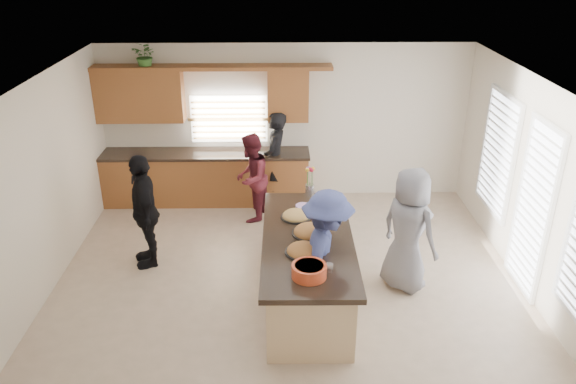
{
  "coord_description": "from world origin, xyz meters",
  "views": [
    {
      "loc": [
        -0.12,
        -6.64,
        4.45
      ],
      "look_at": [
        0.01,
        0.55,
        1.15
      ],
      "focal_mm": 35.0,
      "sensor_mm": 36.0,
      "label": 1
    }
  ],
  "objects_px": {
    "woman_left_front": "(145,211)",
    "woman_right_back": "(327,256)",
    "woman_right_front": "(409,230)",
    "salad_bowl": "(309,270)",
    "woman_left_back": "(275,159)",
    "woman_left_mid": "(251,178)",
    "island": "(307,271)"
  },
  "relations": [
    {
      "from": "salad_bowl",
      "to": "woman_left_back",
      "type": "relative_size",
      "value": 0.23
    },
    {
      "from": "island",
      "to": "woman_right_back",
      "type": "distance_m",
      "value": 0.56
    },
    {
      "from": "woman_left_mid",
      "to": "woman_left_back",
      "type": "bearing_deg",
      "value": 160.51
    },
    {
      "from": "woman_right_back",
      "to": "woman_left_back",
      "type": "bearing_deg",
      "value": 20.99
    },
    {
      "from": "woman_left_mid",
      "to": "woman_right_front",
      "type": "distance_m",
      "value": 3.02
    },
    {
      "from": "woman_left_mid",
      "to": "woman_right_back",
      "type": "xyz_separation_m",
      "value": [
        1.05,
        -2.69,
        0.1
      ]
    },
    {
      "from": "island",
      "to": "salad_bowl",
      "type": "bearing_deg",
      "value": -91.33
    },
    {
      "from": "salad_bowl",
      "to": "woman_right_back",
      "type": "height_order",
      "value": "woman_right_back"
    },
    {
      "from": "woman_right_back",
      "to": "woman_right_front",
      "type": "xyz_separation_m",
      "value": [
        1.14,
        0.61,
        0.02
      ]
    },
    {
      "from": "woman_left_front",
      "to": "woman_right_back",
      "type": "relative_size",
      "value": 0.99
    },
    {
      "from": "salad_bowl",
      "to": "woman_left_front",
      "type": "xyz_separation_m",
      "value": [
        -2.26,
        1.9,
        -0.18
      ]
    },
    {
      "from": "woman_left_mid",
      "to": "woman_right_back",
      "type": "relative_size",
      "value": 0.88
    },
    {
      "from": "salad_bowl",
      "to": "woman_right_back",
      "type": "distance_m",
      "value": 0.67
    },
    {
      "from": "woman_left_mid",
      "to": "salad_bowl",
      "type": "bearing_deg",
      "value": 27.07
    },
    {
      "from": "salad_bowl",
      "to": "woman_right_front",
      "type": "xyz_separation_m",
      "value": [
        1.39,
        1.21,
        -0.16
      ]
    },
    {
      "from": "woman_left_back",
      "to": "woman_left_mid",
      "type": "xyz_separation_m",
      "value": [
        -0.4,
        -0.62,
        -0.09
      ]
    },
    {
      "from": "salad_bowl",
      "to": "woman_left_front",
      "type": "distance_m",
      "value": 2.96
    },
    {
      "from": "woman_left_back",
      "to": "woman_right_front",
      "type": "bearing_deg",
      "value": 47.53
    },
    {
      "from": "woman_left_back",
      "to": "woman_left_front",
      "type": "distance_m",
      "value": 2.74
    },
    {
      "from": "salad_bowl",
      "to": "woman_right_back",
      "type": "relative_size",
      "value": 0.23
    },
    {
      "from": "woman_right_back",
      "to": "woman_left_front",
      "type": "bearing_deg",
      "value": 72.58
    },
    {
      "from": "island",
      "to": "woman_right_front",
      "type": "relative_size",
      "value": 1.55
    },
    {
      "from": "woman_left_mid",
      "to": "woman_left_front",
      "type": "height_order",
      "value": "woman_left_front"
    },
    {
      "from": "woman_left_front",
      "to": "woman_right_back",
      "type": "distance_m",
      "value": 2.83
    },
    {
      "from": "woman_left_back",
      "to": "woman_left_mid",
      "type": "bearing_deg",
      "value": -18.94
    },
    {
      "from": "woman_left_back",
      "to": "woman_left_front",
      "type": "height_order",
      "value": "woman_left_front"
    },
    {
      "from": "woman_left_back",
      "to": "woman_right_back",
      "type": "height_order",
      "value": "woman_right_back"
    },
    {
      "from": "woman_right_back",
      "to": "woman_right_front",
      "type": "bearing_deg",
      "value": -51.74
    },
    {
      "from": "island",
      "to": "salad_bowl",
      "type": "relative_size",
      "value": 6.81
    },
    {
      "from": "woman_left_front",
      "to": "salad_bowl",
      "type": "bearing_deg",
      "value": 33.73
    },
    {
      "from": "salad_bowl",
      "to": "woman_left_back",
      "type": "bearing_deg",
      "value": 95.76
    },
    {
      "from": "woman_left_back",
      "to": "woman_left_front",
      "type": "relative_size",
      "value": 0.99
    }
  ]
}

